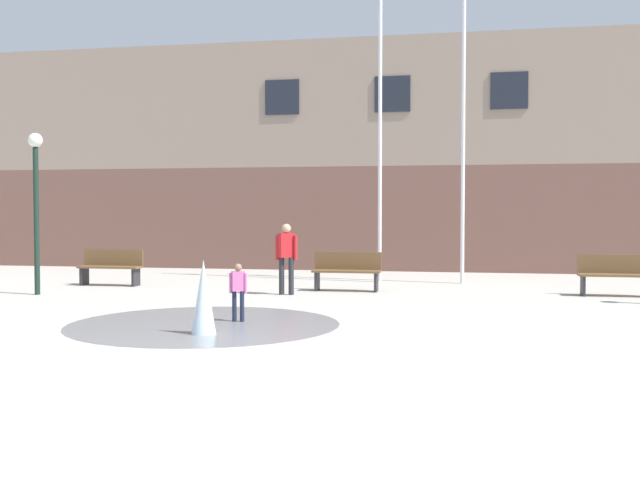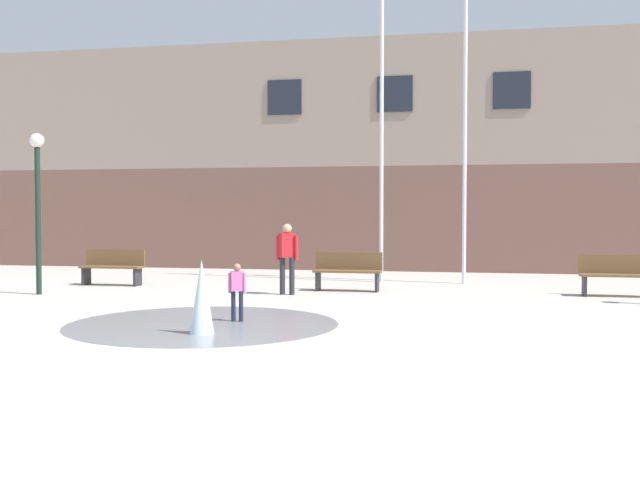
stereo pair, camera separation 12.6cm
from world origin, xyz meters
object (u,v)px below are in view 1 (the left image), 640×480
adult_watching (286,253)px  park_bench_far_left (111,266)px  park_bench_under_left_flagpole (616,274)px  child_running (238,288)px  flagpole_left (381,105)px  flagpole_right (464,101)px  park_bench_left_of_flagpoles (347,271)px  lamp_post_left_lane (36,188)px

adult_watching → park_bench_far_left: bearing=127.9°
park_bench_under_left_flagpole → child_running: 8.80m
park_bench_far_left → child_running: (5.01, -5.38, 0.10)m
adult_watching → flagpole_left: flagpole_left is taller
flagpole_right → flagpole_left: bearing=180.0°
park_bench_left_of_flagpoles → park_bench_under_left_flagpole: 5.99m
park_bench_under_left_flagpole → lamp_post_left_lane: lamp_post_left_lane is taller
park_bench_under_left_flagpole → child_running: size_ratio=1.62×
park_bench_under_left_flagpole → flagpole_left: bearing=157.2°
park_bench_left_of_flagpoles → lamp_post_left_lane: (-6.70, -2.10, 1.91)m
lamp_post_left_lane → child_running: bearing=-28.8°
park_bench_under_left_flagpole → flagpole_left: size_ratio=0.18×
park_bench_left_of_flagpoles → flagpole_left: bearing=77.2°
flagpole_left → lamp_post_left_lane: size_ratio=2.44×
park_bench_under_left_flagpole → lamp_post_left_lane: (-12.70, -2.16, 1.91)m
park_bench_left_of_flagpoles → adult_watching: adult_watching is taller
park_bench_far_left → park_bench_under_left_flagpole: same height
park_bench_far_left → park_bench_under_left_flagpole: 12.05m
adult_watching → flagpole_left: 5.35m
child_running → flagpole_left: 8.74m
park_bench_under_left_flagpole → park_bench_far_left: bearing=179.5°
park_bench_far_left → park_bench_left_of_flagpoles: (6.05, -0.17, 0.00)m
park_bench_far_left → child_running: bearing=-47.1°
park_bench_far_left → lamp_post_left_lane: size_ratio=0.44×
park_bench_far_left → flagpole_left: bearing=18.4°
adult_watching → lamp_post_left_lane: lamp_post_left_lane is taller
park_bench_left_of_flagpoles → lamp_post_left_lane: size_ratio=0.44×
flagpole_right → lamp_post_left_lane: flagpole_right is taller
child_running → adult_watching: (-0.16, 4.15, 0.35)m
park_bench_under_left_flagpole → adult_watching: size_ratio=1.01×
child_running → lamp_post_left_lane: size_ratio=0.27×
park_bench_far_left → adult_watching: size_ratio=1.01×
park_bench_under_left_flagpole → flagpole_left: 7.25m
park_bench_left_of_flagpoles → lamp_post_left_lane: 7.28m
adult_watching → flagpole_right: bearing=3.5°
park_bench_far_left → adult_watching: bearing=-14.2°
flagpole_left → child_running: bearing=-101.8°
park_bench_left_of_flagpoles → adult_watching: bearing=-138.6°
park_bench_left_of_flagpoles → park_bench_under_left_flagpole: bearing=0.6°
child_running → adult_watching: adult_watching is taller
park_bench_far_left → lamp_post_left_lane: bearing=-106.0°
child_running → flagpole_right: size_ratio=0.11×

